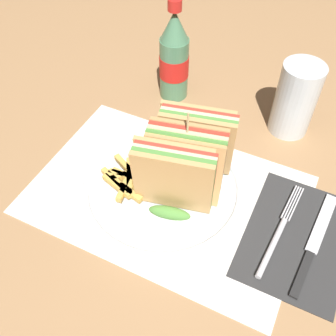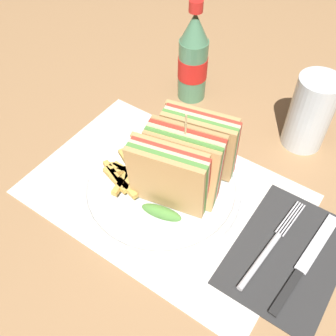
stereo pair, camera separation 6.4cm
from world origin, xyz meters
name	(u,v)px [view 2 (the right image)]	position (x,y,z in m)	size (l,w,h in m)	color
ground_plane	(163,208)	(0.00, 0.00, 0.00)	(4.00, 4.00, 0.00)	#9E754C
placemat	(165,194)	(-0.01, 0.03, 0.00)	(0.44, 0.29, 0.00)	silver
plate_main	(161,187)	(-0.02, 0.03, 0.01)	(0.27, 0.27, 0.02)	white
club_sandwich	(184,162)	(0.01, 0.04, 0.08)	(0.13, 0.17, 0.16)	tan
fries_pile	(128,175)	(-0.07, 0.00, 0.03)	(0.10, 0.09, 0.02)	gold
napkin	(288,254)	(0.20, 0.04, 0.00)	(0.15, 0.21, 0.00)	#2D2D2D
fork	(267,251)	(0.17, 0.02, 0.01)	(0.03, 0.18, 0.01)	silver
knife	(305,263)	(0.23, 0.04, 0.01)	(0.03, 0.20, 0.00)	black
coke_bottle_near	(193,59)	(-0.12, 0.27, 0.09)	(0.06, 0.06, 0.20)	#4C7F5B
glass_near	(311,113)	(0.12, 0.27, 0.07)	(0.07, 0.07, 0.14)	silver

